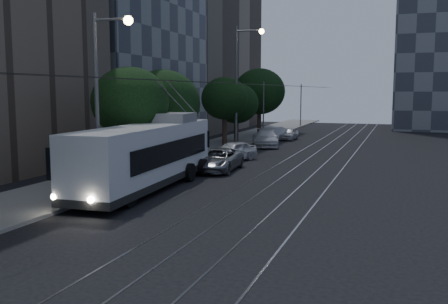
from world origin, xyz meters
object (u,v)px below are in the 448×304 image
Objects in this scene: car_white_b at (266,138)px; streetlamp_far at (241,76)px; car_white_a at (233,151)px; trolleybus at (148,155)px; car_white_d at (289,134)px; streetlamp_near at (103,85)px; pickup_silver at (218,160)px; car_white_c at (271,134)px.

car_white_b is 6.56m from streetlamp_far.
trolleybus is at bearing -74.15° from car_white_a.
trolleybus reaches higher than car_white_d.
car_white_a is 10.00m from car_white_b.
streetlamp_near is at bearing -93.59° from car_white_d.
car_white_a is at bearing 92.84° from pickup_silver.
pickup_silver is 14.56m from car_white_b.
pickup_silver is 4.57m from car_white_a.
car_white_b is 0.51× the size of streetlamp_far.
streetlamp_near reaches higher than car_white_d.
streetlamp_far is (-2.08, 11.27, 5.56)m from pickup_silver.
pickup_silver is 21.35m from car_white_d.
streetlamp_near is at bearing -91.59° from streetlamp_far.
car_white_d is 0.42× the size of streetlamp_near.
car_white_a is at bearing 82.11° from trolleybus.
car_white_d is at bearing 108.83° from car_white_a.
car_white_a is (-0.52, 4.54, 0.00)m from pickup_silver.
trolleybus is 6.84m from pickup_silver.
car_white_c is 1.20× the size of car_white_d.
streetlamp_far is at bearing 123.42° from car_white_a.
streetlamp_far is at bearing -76.22° from car_white_c.
pickup_silver is 0.49× the size of streetlamp_far.
streetlamp_far is (-0.54, -8.28, 5.55)m from car_white_c.
car_white_a is at bearing -104.11° from car_white_b.
car_white_c is 28.57m from streetlamp_near.
car_white_d is at bearing 68.53° from car_white_c.
car_white_d is (1.47, 1.81, -0.10)m from car_white_c.
car_white_c is at bearing 87.78° from streetlamp_near.
streetlamp_near is at bearing -124.75° from trolleybus.
trolleybus is 21.19m from car_white_b.
pickup_silver is 10.14m from streetlamp_near.
car_white_a is 0.48× the size of streetlamp_near.
streetlamp_near is 19.93m from streetlamp_far.
streetlamp_far reaches higher than car_white_a.
streetlamp_far is (0.55, 19.90, 0.94)m from streetlamp_near.
trolleybus is at bearing -72.17° from car_white_c.
car_white_b is 23.70m from streetlamp_near.
car_white_a reaches higher than car_white_d.
trolleybus is at bearing -106.99° from car_white_b.
car_white_a is at bearing -68.59° from car_white_c.
trolleybus is at bearing -105.65° from pickup_silver.
streetlamp_far reaches higher than trolleybus.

